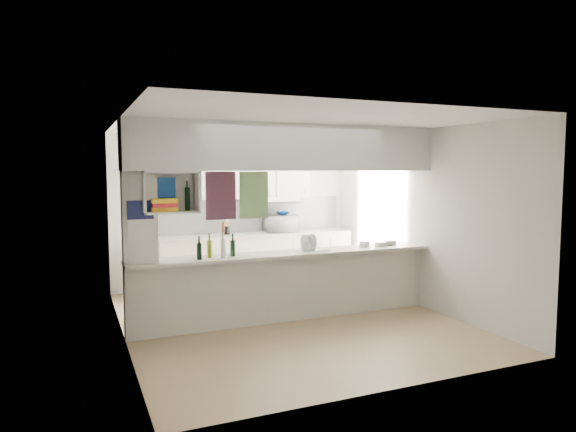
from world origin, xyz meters
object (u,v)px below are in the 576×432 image
microwave (281,223)px  dish_rack (311,244)px  bowl (283,213)px  wine_bottles (216,249)px

microwave → dish_rack: bearing=84.3°
bowl → wine_bottles: 2.85m
microwave → bowl: size_ratio=2.40×
microwave → dish_rack: 2.12m
dish_rack → wine_bottles: wine_bottles is taller
bowl → wine_bottles: bowl is taller
microwave → bowl: bearing=-143.5°
microwave → wine_bottles: wine_bottles is taller
wine_bottles → dish_rack: bearing=3.6°
dish_rack → wine_bottles: bearing=178.7°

